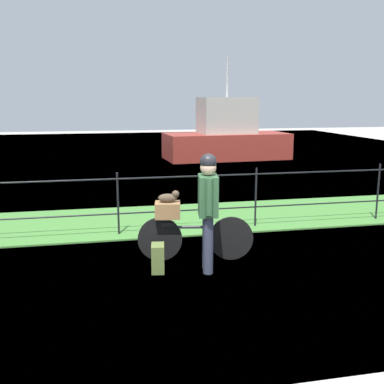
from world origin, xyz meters
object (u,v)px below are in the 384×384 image
Objects in this scene: terrier_dog at (169,197)px; moored_boat_near at (226,137)px; wooden_crate at (168,210)px; backpack_on_paving at (158,258)px; bicycle_main at (194,238)px; cyclist_person at (208,202)px.

terrier_dog is 0.06× the size of moored_boat_near.
moored_boat_near is (4.18, 11.39, 0.10)m from wooden_crate.
wooden_crate is 0.07× the size of moored_boat_near.
moored_boat_near is (4.39, 11.82, 0.69)m from backpack_on_paving.
wooden_crate is (-0.39, 0.07, 0.43)m from bicycle_main.
terrier_dog reaches higher than wooden_crate.
backpack_on_paving is (-0.61, -0.36, -0.15)m from bicycle_main.
terrier_dog is 0.92m from backpack_on_paving.
cyclist_person is (0.49, -0.54, 0.22)m from wooden_crate.
terrier_dog is at bearing 170.34° from bicycle_main.
moored_boat_near reaches higher than backpack_on_paving.
terrier_dog is 0.19× the size of cyclist_person.
cyclist_person is (0.09, -0.47, 0.65)m from bicycle_main.
backpack_on_paving is 0.08× the size of moored_boat_near.
wooden_crate is 0.76m from backpack_on_paving.
wooden_crate is 12.13m from moored_boat_near.
bicycle_main is at bearing 100.92° from cyclist_person.
terrier_dog is 0.81× the size of backpack_on_paving.
backpack_on_paving is at bearing -116.28° from wooden_crate.
cyclist_person is at bearing -48.02° from wooden_crate.
wooden_crate is 0.92× the size of backpack_on_paving.
bicycle_main is at bearing -9.66° from terrier_dog.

